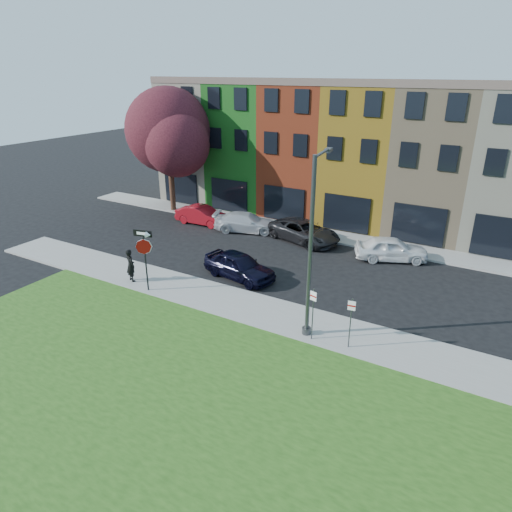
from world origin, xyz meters
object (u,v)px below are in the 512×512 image
Objects in this scene: sedan_near at (239,266)px; street_lamp at (312,249)px; stop_sign at (144,248)px; man at (131,265)px.

sedan_near is 7.58m from street_lamp.
street_lamp is at bearing -9.67° from stop_sign.
sedan_near is at bearing 141.51° from street_lamp.
man is at bearing 136.60° from sedan_near.
stop_sign is 2.21m from man.
stop_sign is at bearing -175.03° from man.
stop_sign is 1.82× the size of man.
street_lamp is (5.83, -3.48, 3.37)m from sedan_near.
sedan_near is at bearing -123.54° from man.
stop_sign is 0.72× the size of sedan_near.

